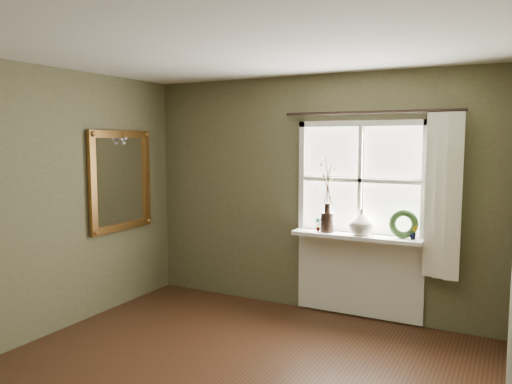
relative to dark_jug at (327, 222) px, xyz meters
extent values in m
plane|color=silver|center=(-0.23, -2.12, 1.58)|extent=(4.50, 4.50, 0.00)
cube|color=brown|center=(-0.23, 0.18, 0.28)|extent=(4.00, 0.10, 2.60)
cube|color=brown|center=(-2.28, -2.12, 0.28)|extent=(0.10, 4.50, 2.60)
cube|color=white|center=(0.32, 0.10, -0.13)|extent=(1.36, 0.06, 0.06)
cube|color=white|center=(0.32, 0.10, 1.05)|extent=(1.36, 0.06, 0.06)
cube|color=white|center=(-0.33, 0.10, 0.46)|extent=(0.06, 0.06, 1.24)
cube|color=white|center=(0.97, 0.10, 0.46)|extent=(0.06, 0.06, 1.24)
cube|color=white|center=(0.32, 0.10, 0.46)|extent=(1.24, 0.05, 0.04)
cube|color=white|center=(0.32, 0.10, 0.46)|extent=(0.04, 0.05, 1.12)
cube|color=white|center=(-0.01, 0.12, 0.75)|extent=(0.59, 0.01, 0.53)
cube|color=white|center=(0.64, 0.12, 0.75)|extent=(0.59, 0.01, 0.53)
cube|color=white|center=(-0.01, 0.12, 0.16)|extent=(0.59, 0.01, 0.53)
cube|color=white|center=(0.64, 0.12, 0.16)|extent=(0.59, 0.01, 0.53)
cube|color=white|center=(0.32, 0.00, -0.12)|extent=(1.36, 0.26, 0.04)
cube|color=white|center=(0.32, 0.11, -0.56)|extent=(1.36, 0.04, 0.88)
cylinder|color=black|center=(0.00, 0.00, 0.00)|extent=(0.17, 0.17, 0.21)
imported|color=beige|center=(0.37, 0.00, 0.03)|extent=(0.34, 0.34, 0.27)
torus|color=#25401C|center=(0.79, 0.04, 0.01)|extent=(0.29, 0.13, 0.30)
imported|color=#25401C|center=(-0.11, 0.00, -0.03)|extent=(0.09, 0.08, 0.15)
imported|color=#25401C|center=(0.90, 0.00, -0.03)|extent=(0.09, 0.08, 0.15)
cube|color=white|center=(1.16, 0.01, 0.34)|extent=(0.36, 0.12, 1.59)
cylinder|color=black|center=(0.42, 0.05, 1.16)|extent=(1.84, 0.03, 0.03)
cube|color=white|center=(-2.20, -0.74, 0.42)|extent=(0.02, 0.78, 0.96)
cube|color=brown|center=(-2.19, -0.74, 0.94)|extent=(0.05, 0.95, 0.08)
cube|color=brown|center=(-2.19, -0.74, -0.11)|extent=(0.05, 0.95, 0.08)
cube|color=brown|center=(-2.19, -1.18, 0.42)|extent=(0.05, 0.08, 0.96)
cube|color=brown|center=(-2.19, -0.31, 0.42)|extent=(0.05, 0.08, 0.96)
sphere|color=silver|center=(-2.14, -0.77, 0.88)|extent=(0.04, 0.04, 0.04)
sphere|color=silver|center=(-2.14, -0.74, 0.84)|extent=(0.04, 0.04, 0.04)
sphere|color=silver|center=(-2.14, -0.71, 0.89)|extent=(0.04, 0.04, 0.04)
camera|label=1|loc=(1.76, -5.01, 0.88)|focal=35.00mm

